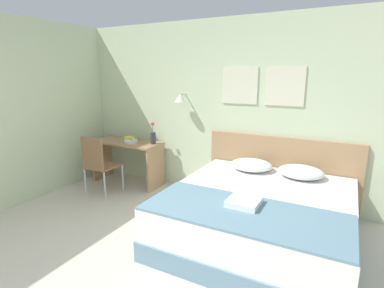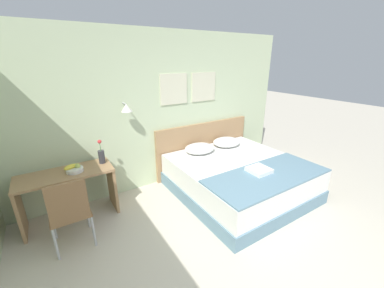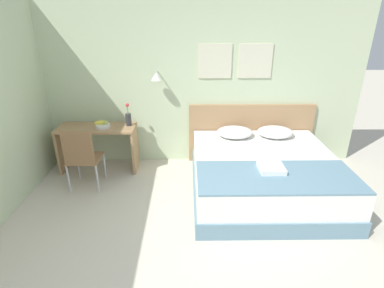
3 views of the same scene
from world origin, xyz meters
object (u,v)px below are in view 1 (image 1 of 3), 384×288
pillow_left (251,165)px  headboard (279,172)px  folded_towel_near_foot (244,202)px  desk_chair (98,161)px  pillow_right (301,172)px  throw_blanket (243,212)px  flower_vase (153,137)px  bed (259,216)px  desk (127,154)px  fruit_bowl (131,140)px

pillow_left → headboard: bearing=44.6°
folded_towel_near_foot → desk_chair: size_ratio=0.32×
headboard → pillow_right: bearing=-44.6°
throw_blanket → flower_vase: 2.47m
bed → desk_chair: size_ratio=2.15×
throw_blanket → desk: 2.85m
headboard → desk: size_ratio=1.73×
flower_vase → pillow_right: bearing=-2.1°
folded_towel_near_foot → desk_chair: bearing=167.4°
folded_towel_near_foot → pillow_right: bearing=72.8°
desk_chair → headboard: bearing=19.9°
throw_blanket → fruit_bowl: bearing=151.3°
desk_chair → fruit_bowl: (0.16, 0.61, 0.24)m
bed → fruit_bowl: (-2.40, 0.72, 0.50)m
throw_blanket → fruit_bowl: size_ratio=7.61×
desk → flower_vase: bearing=6.7°
headboard → folded_towel_near_foot: 1.50m
desk → pillow_left: bearing=-0.7°
pillow_left → throw_blanket: (0.32, -1.32, -0.06)m
throw_blanket → bed: bearing=90.0°
pillow_right → flower_vase: (-2.33, 0.09, 0.21)m
desk → desk_chair: 0.64m
fruit_bowl → folded_towel_near_foot: bearing=-26.4°
bed → throw_blanket: bearing=-90.0°
headboard → throw_blanket: (-0.00, -1.64, 0.08)m
pillow_left → folded_towel_near_foot: pillow_left is taller
pillow_left → desk: desk is taller
bed → pillow_right: (0.32, 0.73, 0.36)m
headboard → desk_chair: headboard is taller
bed → throw_blanket: (0.00, -0.59, 0.30)m
headboard → fruit_bowl: (-2.40, -0.32, 0.28)m
flower_vase → pillow_left: bearing=-3.0°
bed → flower_vase: flower_vase is taller
pillow_right → pillow_left: bearing=180.0°
bed → headboard: size_ratio=0.97×
pillow_left → throw_blanket: bearing=-76.3°
desk → flower_vase: flower_vase is taller
bed → pillow_right: size_ratio=3.60×
pillow_left → fruit_bowl: fruit_bowl is taller
pillow_right → folded_towel_near_foot: pillow_right is taller
throw_blanket → desk_chair: size_ratio=2.03×
pillow_right → desk_chair: 2.95m
desk_chair → pillow_right: bearing=12.0°
folded_towel_near_foot → desk_chair: (-2.52, 0.56, -0.08)m
pillow_left → folded_towel_near_foot: 1.21m
folded_towel_near_foot → flower_vase: (-1.97, 1.26, 0.23)m
pillow_right → desk_chair: (-2.88, -0.61, -0.10)m
pillow_left → pillow_right: 0.64m
desk → desk_chair: desk_chair is taller
headboard → desk_chair: size_ratio=2.22×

